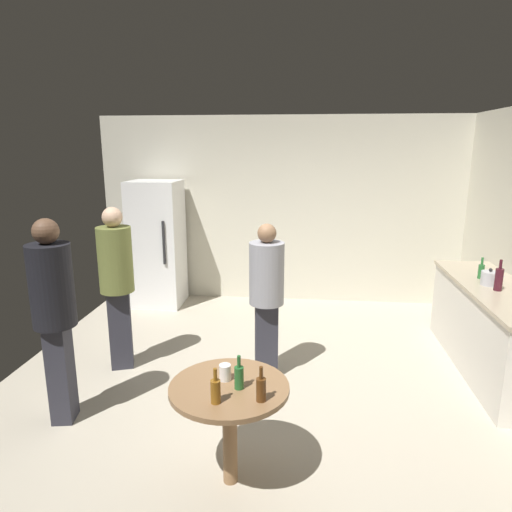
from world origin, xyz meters
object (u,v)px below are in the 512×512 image
(beer_bottle_on_counter, at_px, (481,271))
(plastic_cup_white, at_px, (225,372))
(wine_bottle_on_counter, at_px, (499,279))
(person_in_gray_shirt, at_px, (266,290))
(beer_bottle_green, at_px, (239,377))
(foreground_table, at_px, (229,400))
(kettle, at_px, (490,278))
(beer_bottle_amber, at_px, (216,390))
(refrigerator, at_px, (157,244))
(person_in_olive_shirt, at_px, (117,276))
(person_in_black_shirt, at_px, (54,306))
(beer_bottle_brown, at_px, (261,389))

(beer_bottle_on_counter, distance_m, plastic_cup_white, 3.20)
(wine_bottle_on_counter, height_order, person_in_gray_shirt, person_in_gray_shirt)
(beer_bottle_green, bearing_deg, foreground_table, 157.10)
(kettle, bearing_deg, beer_bottle_amber, -137.62)
(wine_bottle_on_counter, relative_size, beer_bottle_green, 1.35)
(refrigerator, bearing_deg, beer_bottle_amber, -67.09)
(beer_bottle_on_counter, height_order, plastic_cup_white, beer_bottle_on_counter)
(person_in_gray_shirt, bearing_deg, foreground_table, -14.37)
(person_in_olive_shirt, relative_size, person_in_black_shirt, 0.98)
(kettle, distance_m, beer_bottle_green, 3.03)
(kettle, xyz_separation_m, beer_bottle_brown, (-2.12, -2.13, -0.15))
(refrigerator, distance_m, beer_bottle_amber, 4.10)
(plastic_cup_white, bearing_deg, person_in_gray_shirt, 84.07)
(plastic_cup_white, relative_size, person_in_gray_shirt, 0.07)
(beer_bottle_amber, bearing_deg, person_in_black_shirt, 151.48)
(kettle, distance_m, wine_bottle_on_counter, 0.19)
(beer_bottle_brown, xyz_separation_m, person_in_gray_shirt, (-0.11, 1.71, 0.09))
(refrigerator, xyz_separation_m, person_in_gray_shirt, (1.76, -2.02, 0.01))
(beer_bottle_amber, relative_size, beer_bottle_brown, 1.00)
(wine_bottle_on_counter, bearing_deg, plastic_cup_white, -144.35)
(foreground_table, height_order, person_in_black_shirt, person_in_black_shirt)
(person_in_gray_shirt, bearing_deg, beer_bottle_on_counter, 96.36)
(wine_bottle_on_counter, xyz_separation_m, person_in_olive_shirt, (-3.77, -0.23, -0.03))
(beer_bottle_amber, distance_m, person_in_gray_shirt, 1.77)
(person_in_olive_shirt, bearing_deg, beer_bottle_green, 24.05)
(plastic_cup_white, relative_size, person_in_black_shirt, 0.06)
(wine_bottle_on_counter, xyz_separation_m, beer_bottle_brown, (-2.13, -1.95, -0.20))
(beer_bottle_amber, xyz_separation_m, person_in_gray_shirt, (0.16, 1.76, 0.09))
(wine_bottle_on_counter, bearing_deg, person_in_olive_shirt, -176.54)
(foreground_table, bearing_deg, person_in_olive_shirt, 132.04)
(plastic_cup_white, bearing_deg, beer_bottle_brown, -41.22)
(person_in_black_shirt, bearing_deg, refrigerator, 82.20)
(beer_bottle_amber, distance_m, plastic_cup_white, 0.29)
(beer_bottle_green, distance_m, person_in_olive_shirt, 2.18)
(wine_bottle_on_counter, height_order, beer_bottle_green, wine_bottle_on_counter)
(kettle, bearing_deg, beer_bottle_green, -138.72)
(foreground_table, height_order, beer_bottle_brown, beer_bottle_brown)
(refrigerator, xyz_separation_m, kettle, (3.99, -1.59, 0.07))
(foreground_table, xyz_separation_m, beer_bottle_green, (0.07, -0.03, 0.19))
(beer_bottle_amber, xyz_separation_m, plastic_cup_white, (0.01, 0.29, -0.03))
(person_in_black_shirt, bearing_deg, beer_bottle_brown, -33.27)
(kettle, bearing_deg, beer_bottle_on_counter, 91.13)
(foreground_table, bearing_deg, beer_bottle_amber, -102.30)
(wine_bottle_on_counter, bearing_deg, beer_bottle_green, -141.50)
(refrigerator, bearing_deg, plastic_cup_white, -65.32)
(wine_bottle_on_counter, bearing_deg, person_in_black_shirt, -162.78)
(kettle, relative_size, plastic_cup_white, 2.22)
(kettle, height_order, wine_bottle_on_counter, wine_bottle_on_counter)
(person_in_black_shirt, bearing_deg, wine_bottle_on_counter, 7.13)
(beer_bottle_green, distance_m, person_in_black_shirt, 1.72)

